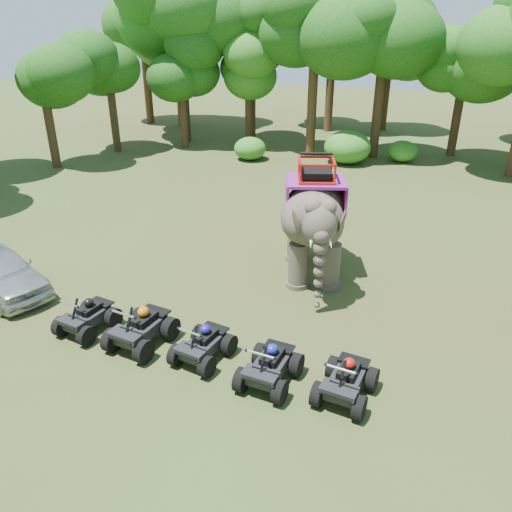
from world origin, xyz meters
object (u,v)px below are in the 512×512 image
(atv_1, at_px, (140,323))
(atv_2, at_px, (203,340))
(atv_4, at_px, (346,376))
(atv_3, at_px, (270,361))
(atv_0, at_px, (86,312))
(elephant, at_px, (314,218))

(atv_1, height_order, atv_2, atv_1)
(atv_2, xyz_separation_m, atv_4, (3.73, -0.04, 0.02))
(atv_3, relative_size, atv_4, 1.02)
(atv_1, distance_m, atv_2, 1.84)
(atv_1, relative_size, atv_3, 1.08)
(atv_0, height_order, atv_4, atv_4)
(atv_3, bearing_deg, atv_1, -179.83)
(elephant, distance_m, atv_2, 6.07)
(elephant, distance_m, atv_4, 6.47)
(elephant, xyz_separation_m, atv_1, (-3.08, -5.80, -1.36))
(atv_3, bearing_deg, atv_0, -178.87)
(elephant, bearing_deg, atv_2, -121.80)
(atv_1, height_order, atv_3, atv_1)
(atv_1, bearing_deg, atv_4, 5.25)
(atv_1, relative_size, atv_4, 1.09)
(atv_0, bearing_deg, atv_2, 7.28)
(elephant, distance_m, atv_1, 6.71)
(atv_0, distance_m, atv_4, 7.36)
(atv_0, xyz_separation_m, atv_2, (3.63, 0.04, -0.01))
(atv_0, relative_size, atv_3, 0.96)
(atv_0, bearing_deg, atv_3, 4.79)
(atv_0, xyz_separation_m, atv_1, (1.79, 0.01, 0.07))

